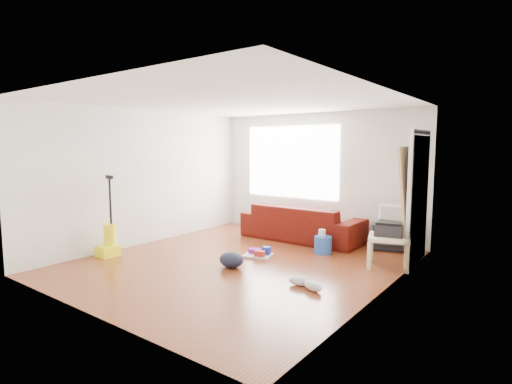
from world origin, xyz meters
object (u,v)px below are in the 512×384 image
Objects in this scene: sofa at (302,240)px; backpack at (231,267)px; tv_stand at (391,237)px; bucket at (323,253)px; vacuum at (109,241)px; side_table at (389,241)px; cleaning_tray at (259,254)px.

sofa is 2.21m from backpack.
bucket is (-0.86, -0.93, -0.24)m from tv_stand.
tv_stand is at bearing -170.76° from sofa.
bucket is at bearing -152.24° from tv_stand.
sofa is 3.57m from vacuum.
backpack is (-0.74, -1.55, 0.00)m from bucket.
backpack is (-1.60, -2.48, -0.24)m from tv_stand.
sofa is 2.14m from side_table.
backpack is 0.31× the size of vacuum.
backpack is at bearing -115.57° from bucket.
bucket reaches higher than backpack.
tv_stand is 2.96m from backpack.
cleaning_tray reaches higher than backpack.
sofa is at bearing 169.57° from tv_stand.
tv_stand is 1.43× the size of cleaning_tray.
sofa is 1.70m from tv_stand.
side_table is at bearing -93.45° from tv_stand.
cleaning_tray is at bearing -159.32° from side_table.
side_table is 0.55× the size of vacuum.
vacuum is at bearing -144.27° from cleaning_tray.
backpack is (0.02, -0.73, -0.05)m from cleaning_tray.
bucket is 0.71× the size of backpack.
backpack is (0.06, -2.21, 0.00)m from sofa.
vacuum is at bearing -151.02° from side_table.
side_table reaches higher than tv_stand.
side_table reaches higher than cleaning_tray.
bucket is at bearing 39.95° from vacuum.
tv_stand is at bearing 42.05° from vacuum.
tv_stand is 2.39m from cleaning_tray.
tv_stand is 1.03× the size of side_table.
cleaning_tray is at bearing -132.67° from bucket.
sofa is at bearing 56.62° from vacuum.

